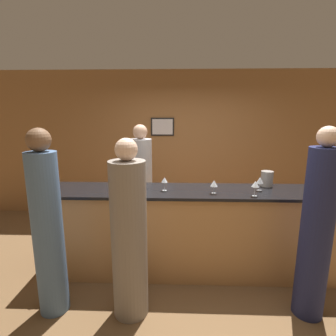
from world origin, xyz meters
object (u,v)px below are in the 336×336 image
object	(u,v)px
wine_bottle_0	(138,178)
ice_bucket	(267,179)
guest_0	(129,237)
bartender	(141,189)
guest_1	(316,231)
guest_2	(48,229)

from	to	relation	value
wine_bottle_0	ice_bucket	world-z (taller)	wine_bottle_0
guest_0	bartender	bearing A→B (deg)	93.22
guest_1	ice_bucket	distance (m)	0.97
guest_2	wine_bottle_0	bearing A→B (deg)	50.40
guest_2	bartender	bearing A→B (deg)	64.24
wine_bottle_0	ice_bucket	distance (m)	1.65
ice_bucket	bartender	bearing A→B (deg)	162.13
bartender	guest_1	xyz separation A→B (m)	(1.88, -1.45, 0.03)
guest_2	ice_bucket	size ratio (longest dim) A/B	9.70
bartender	guest_1	world-z (taller)	guest_1
guest_1	guest_2	bearing A→B (deg)	-179.20
guest_2	ice_bucket	bearing A→B (deg)	21.39
guest_2	guest_1	bearing A→B (deg)	0.80
guest_2	ice_bucket	world-z (taller)	guest_2
wine_bottle_0	bartender	bearing A→B (deg)	94.41
ice_bucket	guest_2	bearing A→B (deg)	-158.61
ice_bucket	wine_bottle_0	bearing A→B (deg)	-179.22
guest_2	wine_bottle_0	xyz separation A→B (m)	(0.76, 0.92, 0.30)
guest_1	guest_0	bearing A→B (deg)	-178.59
guest_0	wine_bottle_0	bearing A→B (deg)	92.49
guest_2	wine_bottle_0	size ratio (longest dim) A/B	7.22
guest_2	ice_bucket	xyz separation A→B (m)	(2.41, 0.94, 0.29)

